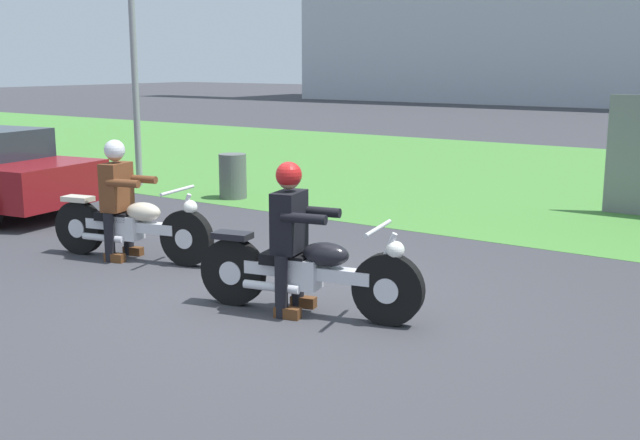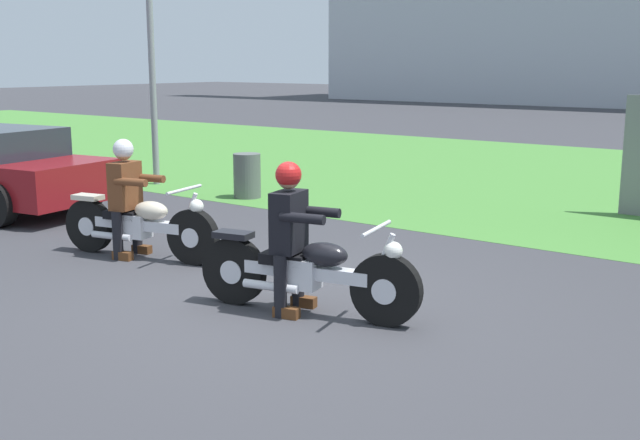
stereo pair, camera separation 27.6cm
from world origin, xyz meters
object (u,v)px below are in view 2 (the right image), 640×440
motorcycle_lead (307,273)px  rider_lead (291,225)px  motorcycle_follow (140,225)px  trash_can (247,176)px  rider_follow (126,189)px

motorcycle_lead → rider_lead: (-0.16, -0.03, 0.43)m
motorcycle_follow → trash_can: size_ratio=2.81×
motorcycle_follow → trash_can: bearing=102.7°
rider_follow → trash_can: (-1.65, 3.89, -0.44)m
motorcycle_follow → trash_can: 4.26m
motorcycle_follow → rider_follow: size_ratio=1.51×
rider_lead → trash_can: bearing=123.6°
motorcycle_lead → rider_lead: rider_lead is taller
rider_lead → trash_can: (-4.52, 4.36, -0.44)m
motorcycle_follow → rider_follow: (-0.16, -0.03, 0.43)m
rider_lead → motorcycle_follow: (-2.71, 0.51, -0.43)m
motorcycle_lead → rider_lead: bearing=179.2°
rider_follow → trash_can: bearing=100.5°
motorcycle_lead → rider_follow: rider_follow is taller
rider_lead → trash_can: 6.30m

